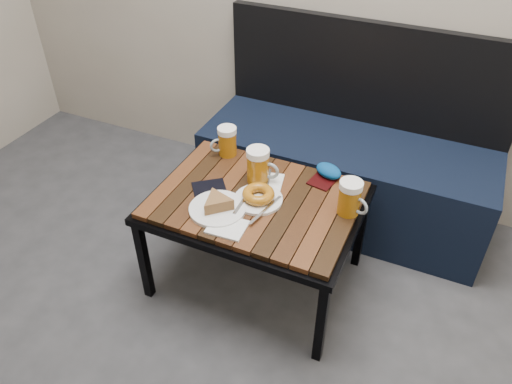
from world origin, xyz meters
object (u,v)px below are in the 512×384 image
at_px(knit_pouch, 329,171).
at_px(plate_bagel, 258,196).
at_px(plate_pie, 217,205).
at_px(passport_burgundy, 324,180).
at_px(cafe_table, 256,206).
at_px(beer_mug_right, 350,198).
at_px(beer_mug_centre, 259,165).
at_px(passport_navy, 209,187).
at_px(beer_mug_left, 227,141).
at_px(bench, 345,169).

bearing_deg(knit_pouch, plate_bagel, -126.36).
xyz_separation_m(plate_pie, passport_burgundy, (0.32, 0.36, -0.02)).
xyz_separation_m(cafe_table, plate_bagel, (0.02, -0.01, 0.07)).
bearing_deg(passport_burgundy, plate_pie, -120.90).
bearing_deg(knit_pouch, passport_burgundy, -101.17).
distance_m(plate_pie, plate_bagel, 0.17).
bearing_deg(beer_mug_right, plate_pie, -135.39).
height_order(plate_pie, knit_pouch, plate_pie).
height_order(passport_burgundy, knit_pouch, knit_pouch).
bearing_deg(plate_bagel, knit_pouch, 53.64).
relative_size(plate_bagel, passport_burgundy, 1.90).
relative_size(beer_mug_centre, knit_pouch, 1.26).
xyz_separation_m(plate_pie, knit_pouch, (0.32, 0.39, 0.00)).
xyz_separation_m(plate_bagel, passport_navy, (-0.22, -0.01, -0.02)).
bearing_deg(passport_burgundy, beer_mug_left, -170.65).
distance_m(bench, beer_mug_left, 0.66).
bearing_deg(bench, passport_burgundy, -90.14).
bearing_deg(passport_burgundy, bench, 100.42).
xyz_separation_m(cafe_table, beer_mug_right, (0.36, 0.06, 0.12)).
bearing_deg(beer_mug_centre, cafe_table, -75.23).
height_order(beer_mug_centre, knit_pouch, beer_mug_centre).
bearing_deg(plate_bagel, beer_mug_left, 136.86).
distance_m(cafe_table, beer_mug_left, 0.36).
height_order(bench, beer_mug_right, bench).
relative_size(passport_navy, passport_burgundy, 1.00).
bearing_deg(plate_pie, passport_burgundy, 48.54).
bearing_deg(cafe_table, plate_bagel, -41.44).
height_order(beer_mug_left, plate_pie, beer_mug_left).
height_order(beer_mug_centre, passport_navy, beer_mug_centre).
bearing_deg(beer_mug_centre, passport_navy, -145.64).
xyz_separation_m(bench, knit_pouch, (0.01, -0.36, 0.23)).
xyz_separation_m(plate_bagel, passport_burgundy, (0.20, 0.24, -0.02)).
bearing_deg(beer_mug_right, beer_mug_centre, -164.81).
bearing_deg(cafe_table, beer_mug_right, 9.95).
relative_size(bench, passport_navy, 10.52).
xyz_separation_m(passport_navy, passport_burgundy, (0.41, 0.25, -0.00)).
height_order(cafe_table, plate_bagel, plate_bagel).
bearing_deg(passport_burgundy, knit_pouch, 89.40).
bearing_deg(knit_pouch, plate_pie, -129.34).
bearing_deg(cafe_table, beer_mug_centre, 109.09).
bearing_deg(beer_mug_right, cafe_table, -148.41).
distance_m(passport_navy, knit_pouch, 0.51).
xyz_separation_m(beer_mug_right, passport_burgundy, (-0.15, 0.16, -0.07)).
xyz_separation_m(beer_mug_left, plate_bagel, (0.26, -0.25, -0.05)).
xyz_separation_m(beer_mug_right, passport_navy, (-0.57, -0.09, -0.07)).
xyz_separation_m(beer_mug_right, plate_pie, (-0.47, -0.20, -0.05)).
bearing_deg(plate_bagel, beer_mug_centre, 113.79).
bearing_deg(beer_mug_left, plate_bagel, 93.28).
relative_size(beer_mug_left, plate_pie, 0.61).
relative_size(cafe_table, passport_navy, 6.31).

